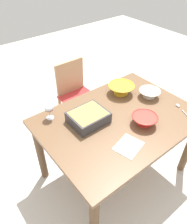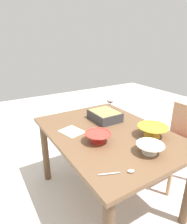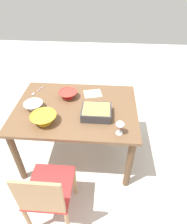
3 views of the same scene
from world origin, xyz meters
TOP-DOWN VIEW (x-y plane):
  - ground_plane at (0.00, 0.00)m, footprint 8.00×8.00m
  - dining_table at (0.00, 0.00)m, footprint 1.29×0.94m
  - chair at (0.13, 0.83)m, footprint 0.38×0.44m
  - wine_glass at (-0.45, 0.35)m, footprint 0.08×0.08m
  - casserole_dish at (-0.23, 0.12)m, footprint 0.29×0.24m
  - mixing_bowl at (0.11, -0.17)m, footprint 0.21×0.21m
  - small_bowl at (0.27, 0.26)m, footprint 0.25×0.25m
  - serving_bowl at (0.43, 0.05)m, footprint 0.20×0.20m
  - serving_spoon at (0.51, -0.24)m, footprint 0.10×0.22m
  - napkin at (-0.16, -0.27)m, footprint 0.23×0.21m

SIDE VIEW (x-z plane):
  - ground_plane at x=0.00m, z-range 0.00..0.00m
  - chair at x=0.13m, z-range 0.04..0.88m
  - dining_table at x=0.00m, z-range 0.25..0.99m
  - napkin at x=-0.16m, z-range 0.74..0.74m
  - serving_spoon at x=0.51m, z-range 0.74..0.75m
  - serving_bowl at x=0.43m, z-range 0.74..0.81m
  - mixing_bowl at x=0.11m, z-range 0.74..0.82m
  - casserole_dish at x=-0.23m, z-range 0.74..0.83m
  - small_bowl at x=0.27m, z-range 0.74..0.84m
  - wine_glass at x=-0.45m, z-range 0.77..0.91m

